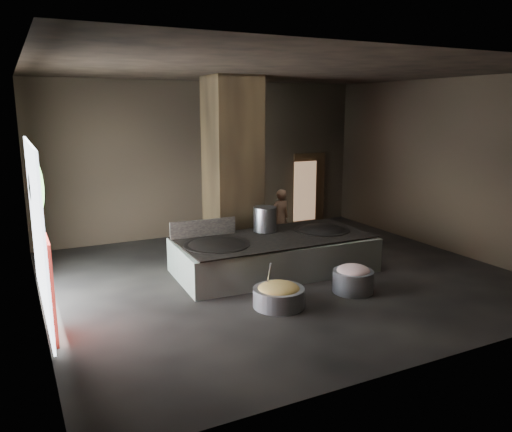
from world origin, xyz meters
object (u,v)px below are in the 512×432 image
hearth_platform (274,255)px  wok_left (217,248)px  cook (280,218)px  meat_basin (353,281)px  stock_pot (265,219)px  veg_basin (279,297)px  wok_right (322,233)px

hearth_platform → wok_left: 1.49m
cook → meat_basin: cook is taller
wok_left → stock_pot: stock_pot is taller
hearth_platform → stock_pot: (0.05, 0.55, 0.74)m
wok_left → veg_basin: 2.01m
wok_right → meat_basin: bearing=-105.1°
stock_pot → meat_basin: 2.74m
hearth_platform → wok_right: 1.40m
wok_left → stock_pot: size_ratio=2.42×
wok_right → stock_pot: size_ratio=2.25×
cook → veg_basin: bearing=54.6°
hearth_platform → cook: 2.26m
veg_basin → meat_basin: meat_basin is taller
wok_left → wok_right: wok_left is taller
stock_pot → veg_basin: stock_pot is taller
wok_left → meat_basin: 2.99m
stock_pot → cook: 1.79m
wok_left → meat_basin: wok_left is taller
wok_left → stock_pot: (1.50, 0.60, 0.38)m
veg_basin → meat_basin: (1.75, -0.01, 0.05)m
wok_left → wok_right: 2.80m
wok_right → cook: 1.82m
cook → wok_right: bearing=88.6°
wok_right → veg_basin: 3.06m
veg_basin → cook: bearing=60.4°
cook → meat_basin: bearing=78.3°
hearth_platform → veg_basin: (-0.93, -1.91, -0.21)m
wok_left → cook: 3.28m
hearth_platform → wok_right: size_ratio=3.41×
hearth_platform → veg_basin: bearing=-113.7°
meat_basin → stock_pot: bearing=107.2°
wok_right → meat_basin: 2.11m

